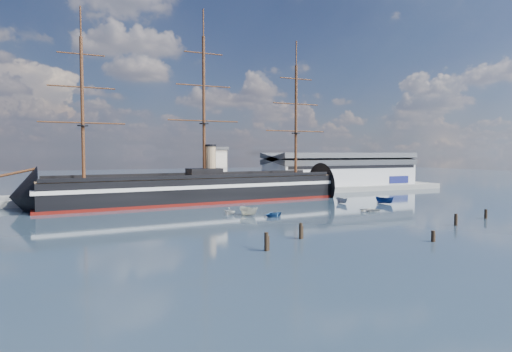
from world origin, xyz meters
name	(u,v)px	position (x,y,z in m)	size (l,w,h in m)	color
ground	(251,208)	(0.00, 40.00, 0.00)	(600.00, 600.00, 0.00)	#1E3345
quay	(235,195)	(10.00, 76.00, 0.00)	(180.00, 18.00, 2.00)	slate
warehouse	(340,170)	(58.00, 80.00, 7.98)	(63.00, 21.00, 11.60)	#B7BABC
quay_tower	(220,168)	(3.00, 73.00, 9.75)	(5.00, 5.00, 15.00)	silver
warship	(192,189)	(-10.40, 60.00, 4.04)	(113.32, 21.31, 53.94)	black
motorboat_a	(249,215)	(-5.90, 28.31, 0.00)	(6.65, 2.44, 2.66)	silver
motorboat_b	(275,216)	(-0.83, 24.55, 0.00)	(3.33, 1.33, 1.56)	navy
motorboat_c	(342,203)	(28.99, 39.04, 0.00)	(5.57, 2.04, 2.23)	slate
motorboat_d	(230,214)	(-9.40, 31.87, 0.00)	(5.18, 2.24, 1.90)	silver
motorboat_e	(370,212)	(24.71, 21.27, 0.00)	(3.13, 1.25, 1.46)	silver
motorboat_f	(385,204)	(39.77, 33.04, 0.00)	(6.57, 2.41, 2.63)	navy
piling_near_left	(266,251)	(-18.40, -6.52, 0.00)	(0.64, 0.64, 3.54)	black
piling_near_mid	(433,242)	(9.92, -12.31, 0.00)	(0.64, 0.64, 2.57)	black
piling_near_right	(456,226)	(26.84, -2.57, 0.00)	(0.64, 0.64, 3.14)	black
piling_far_right	(486,219)	(40.98, 1.27, 0.00)	(0.64, 0.64, 2.83)	black
piling_extra	(301,239)	(-8.98, -0.90, 0.00)	(0.64, 0.64, 3.47)	black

